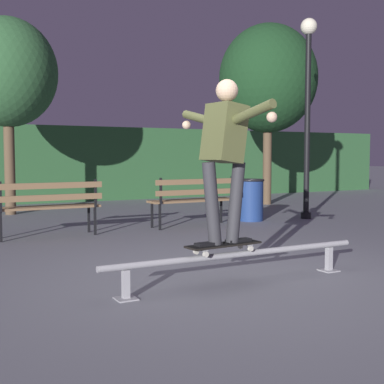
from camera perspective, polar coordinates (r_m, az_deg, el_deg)
The scene contains 11 objects.
ground_plane at distance 5.30m, azimuth 3.85°, elevation -9.57°, with size 90.00×90.00×0.00m, color slate.
hedge_backdrop at distance 14.47m, azimuth -17.35°, elevation 2.97°, with size 24.00×1.20×2.04m, color #2D5B33.
grind_rail at distance 5.06m, azimuth 5.18°, elevation -7.33°, with size 2.85×0.18×0.32m.
skateboard at distance 4.95m, azimuth 3.54°, elevation -5.90°, with size 0.79×0.27×0.09m.
skateboarder at distance 4.88m, azimuth 3.61°, elevation 5.01°, with size 0.63×1.41×1.56m.
park_bench_leftmost at distance 8.10m, azimuth -15.63°, elevation -1.13°, with size 1.60×0.43×0.88m.
park_bench_left_center at distance 8.99m, azimuth 0.27°, elevation -0.48°, with size 1.60×0.43×0.88m.
tree_far_right at distance 13.46m, azimuth 8.42°, elevation 12.27°, with size 2.48×2.48×4.56m.
tree_behind_benches at distance 11.67m, azimuth -19.78°, elevation 12.28°, with size 2.07×2.07×4.12m.
lamp_post_right at distance 10.46m, azimuth 12.71°, elevation 10.72°, with size 0.32×0.32×3.90m.
trash_can at distance 9.92m, azimuth 6.51°, elevation -0.80°, with size 0.52×0.52×0.80m.
Camera 1 is at (-2.74, -4.36, 1.25)m, focal length 48.14 mm.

